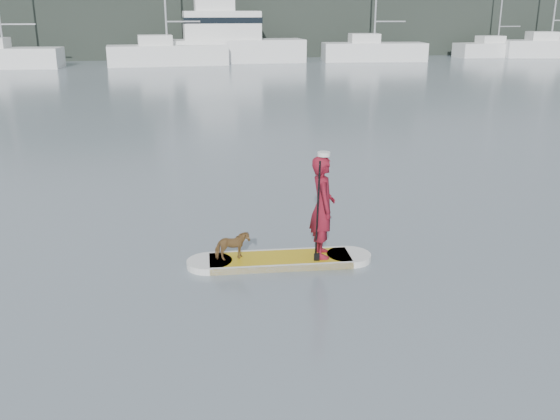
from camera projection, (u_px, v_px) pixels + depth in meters
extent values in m
plane|color=slate|center=(421.00, 328.00, 8.86)|extent=(140.00, 140.00, 0.00)
cube|color=gold|center=(280.00, 260.00, 11.09)|extent=(2.56, 1.02, 0.12)
cylinder|color=silver|center=(209.00, 263.00, 10.94)|extent=(0.80, 0.80, 0.12)
cylinder|color=silver|center=(349.00, 257.00, 11.23)|extent=(0.80, 0.80, 0.12)
cube|color=silver|center=(278.00, 252.00, 11.44)|extent=(2.50, 0.28, 0.12)
cube|color=silver|center=(283.00, 268.00, 10.74)|extent=(2.50, 0.28, 0.12)
imported|color=maroon|center=(323.00, 207.00, 10.87)|extent=(0.51, 0.71, 1.82)
cylinder|color=silver|center=(324.00, 154.00, 10.58)|extent=(0.22, 0.22, 0.07)
imported|color=#56381D|center=(232.00, 246.00, 10.89)|extent=(0.63, 0.35, 0.50)
cylinder|color=black|center=(318.00, 213.00, 10.64)|extent=(0.06, 0.30, 1.89)
cube|color=black|center=(317.00, 262.00, 10.92)|extent=(0.10, 0.03, 0.32)
cube|color=white|center=(5.00, 58.00, 47.09)|extent=(8.58, 3.76, 1.49)
cylinder|color=#B7B7BC|center=(18.00, 24.00, 46.44)|extent=(2.55, 0.42, 0.11)
cube|color=white|center=(168.00, 55.00, 49.53)|extent=(9.42, 3.17, 1.56)
cube|color=white|center=(155.00, 40.00, 48.96)|extent=(2.68, 2.10, 0.78)
cylinder|color=#B7B7BC|center=(183.00, 21.00, 49.04)|extent=(2.67, 0.19, 0.11)
cube|color=white|center=(374.00, 52.00, 53.39)|extent=(9.01, 3.95, 1.52)
cube|color=white|center=(364.00, 38.00, 52.97)|extent=(2.68, 2.28, 0.76)
cylinder|color=#B7B7BC|center=(390.00, 21.00, 52.71)|extent=(2.61, 0.45, 0.11)
cube|color=white|center=(497.00, 50.00, 58.07)|extent=(8.10, 2.69, 1.27)
cube|color=white|center=(490.00, 39.00, 57.58)|extent=(2.31, 1.75, 0.64)
cylinder|color=#B7B7BC|center=(510.00, 26.00, 57.68)|extent=(2.19, 0.18, 0.09)
cube|color=white|center=(236.00, 51.00, 52.17)|extent=(11.37, 3.63, 1.85)
cube|color=white|center=(222.00, 25.00, 51.32)|extent=(6.26, 2.87, 2.27)
cube|color=white|center=(214.00, 4.00, 50.70)|extent=(3.19, 1.96, 1.03)
cube|color=black|center=(222.00, 20.00, 51.19)|extent=(6.38, 2.94, 0.46)
cube|color=black|center=(182.00, 23.00, 57.25)|extent=(90.00, 6.00, 6.00)
cube|color=black|center=(68.00, 6.00, 55.74)|extent=(14.00, 4.00, 9.00)
cube|color=black|center=(365.00, 12.00, 61.42)|extent=(10.00, 4.00, 8.00)
cube|color=white|center=(550.00, 49.00, 57.60)|extent=(9.04, 4.36, 1.53)
cube|color=white|center=(542.00, 36.00, 57.22)|extent=(2.75, 2.39, 0.76)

